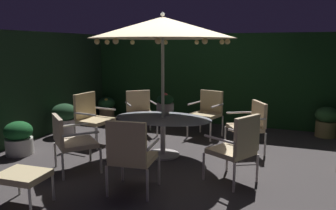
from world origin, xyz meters
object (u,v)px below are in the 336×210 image
patio_chair_southeast (70,139)px  patio_chair_west (250,123)px  potted_plant_back_center (107,107)px  patio_chair_northeast (140,109)px  potted_plant_left_near (65,118)px  centerpiece_planter (165,103)px  patio_chair_south (131,152)px  patio_chair_east (91,115)px  potted_plant_back_right (19,138)px  potted_plant_right_near (138,107)px  patio_chair_southwest (237,145)px  patio_chair_north (208,110)px  patio_umbrella (163,28)px  potted_plant_front_corner (327,121)px  ottoman_footrest (23,177)px  patio_dining_table (163,125)px

patio_chair_southeast → patio_chair_west: patio_chair_west is taller
potted_plant_back_center → patio_chair_northeast: bearing=-36.3°
patio_chair_west → potted_plant_left_near: bearing=-176.7°
centerpiece_planter → patio_chair_south: bearing=-83.2°
patio_chair_south → patio_chair_west: (1.24, 2.41, -0.03)m
patio_chair_east → potted_plant_back_right: (-0.85, -1.06, -0.28)m
patio_chair_south → potted_plant_right_near: 4.34m
patio_chair_south → potted_plant_right_near: bearing=114.6°
patio_chair_southwest → potted_plant_back_right: size_ratio=1.66×
patio_chair_north → potted_plant_back_right: patio_chair_north is taller
patio_chair_south → potted_plant_back_right: (-2.67, 0.76, -0.27)m
patio_umbrella → potted_plant_front_corner: bearing=40.3°
patio_chair_southwest → potted_plant_back_center: bearing=141.9°
centerpiece_planter → patio_chair_northeast: (-1.02, 1.06, -0.38)m
patio_chair_northeast → ottoman_footrest: bearing=-87.9°
potted_plant_right_near → potted_plant_left_near: (-0.95, -1.76, 0.01)m
patio_chair_east → patio_chair_southeast: patio_chair_east is taller
centerpiece_planter → patio_chair_northeast: 1.52m
patio_chair_southwest → patio_chair_east: bearing=162.3°
patio_dining_table → potted_plant_back_right: 2.64m
patio_dining_table → patio_chair_north: size_ratio=1.79×
patio_chair_northeast → patio_chair_west: size_ratio=1.02×
patio_chair_northeast → ottoman_footrest: 3.64m
patio_chair_west → potted_plant_front_corner: 2.19m
patio_umbrella → patio_chair_east: bearing=173.1°
patio_chair_southeast → patio_chair_south: (1.26, -0.40, 0.05)m
patio_chair_north → ottoman_footrest: size_ratio=1.66×
patio_chair_east → patio_chair_southwest: bearing=-17.7°
ottoman_footrest → potted_plant_back_center: potted_plant_back_center is taller
patio_chair_southeast → patio_chair_southwest: patio_chair_southwest is taller
patio_chair_east → patio_dining_table: bearing=-6.9°
patio_chair_east → potted_plant_left_near: bearing=159.5°
potted_plant_back_center → centerpiece_planter: bearing=-40.6°
patio_dining_table → centerpiece_planter: 0.41m
patio_chair_southeast → patio_umbrella: bearing=48.9°
patio_chair_north → patio_chair_south: size_ratio=0.96×
patio_chair_northeast → patio_chair_south: 3.13m
patio_chair_south → potted_plant_back_center: patio_chair_south is taller
patio_chair_southeast → potted_plant_left_near: size_ratio=1.29×
patio_umbrella → patio_chair_southwest: bearing=-28.4°
centerpiece_planter → patio_chair_north: bearing=71.8°
patio_chair_southeast → ottoman_footrest: 1.17m
patio_chair_southeast → potted_plant_back_right: size_ratio=1.47×
patio_dining_table → patio_chair_north: bearing=74.8°
potted_plant_right_near → potted_plant_back_right: 3.29m
potted_plant_right_near → patio_chair_south: bearing=-65.4°
potted_plant_right_near → potted_plant_back_center: (-0.99, 0.09, -0.07)m
patio_umbrella → patio_chair_south: bearing=-83.4°
potted_plant_right_near → centerpiece_planter: bearing=-53.2°
patio_chair_east → patio_chair_southwest: patio_chair_east is taller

